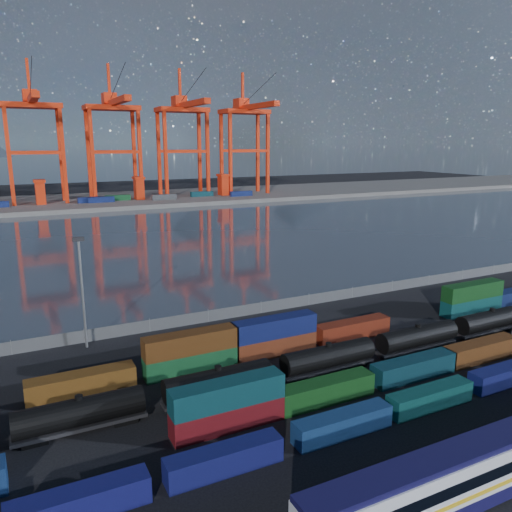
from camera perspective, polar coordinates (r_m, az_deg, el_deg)
name	(u,v)px	position (r m, az deg, el deg)	size (l,w,h in m)	color
ground	(360,378)	(67.42, 11.76, -13.50)	(700.00, 700.00, 0.00)	black
harbor_water	(149,239)	(159.45, -12.09, 1.89)	(700.00, 700.00, 0.00)	#323C49
far_quay	(95,201)	(261.33, -17.96, 5.97)	(700.00, 70.00, 2.00)	#514F4C
distant_mountains	(34,74)	(1661.01, -24.06, 18.43)	(2470.00, 1100.00, 520.00)	#1E2630
container_row_south	(266,444)	(50.82, 1.10, -20.65)	(139.23, 2.28, 4.86)	#414546
container_row_mid	(455,356)	(73.52, 21.80, -10.52)	(129.09, 2.52, 5.37)	navy
container_row_north	(361,323)	(80.16, 11.95, -7.55)	(142.64, 2.57, 5.48)	#0F244F
tanker_string	(276,369)	(63.56, 2.33, -12.83)	(122.08, 2.92, 4.18)	black
waterfront_fence	(261,308)	(88.87, 0.58, -5.92)	(160.12, 0.12, 2.20)	#595B5E
yard_light_mast	(82,287)	(76.16, -19.26, -3.36)	(1.60, 0.40, 16.60)	slate
gantry_cranes	(74,118)	(252.29, -20.08, 14.56)	(200.30, 48.57, 65.77)	red
quay_containers	(75,201)	(245.34, -20.01, 5.95)	(172.58, 10.99, 2.60)	navy
straddle_carriers	(92,189)	(250.45, -18.28, 7.25)	(140.00, 7.00, 11.10)	red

